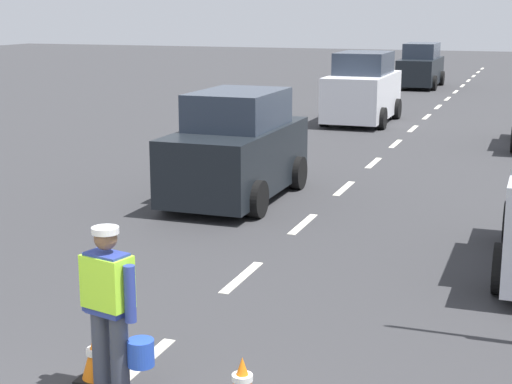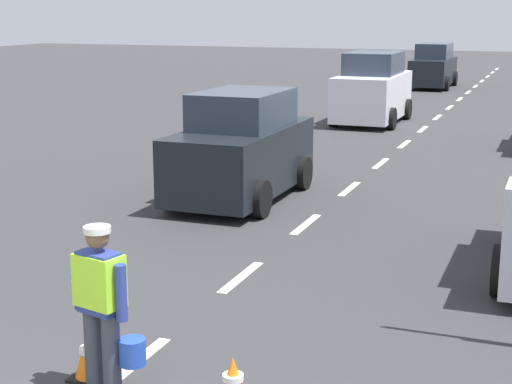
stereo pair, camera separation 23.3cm
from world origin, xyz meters
The scene contains 8 objects.
ground_plane centered at (0.00, 21.00, 0.00)m, with size 96.00×96.00×0.00m, color #333335.
lane_center_line centered at (0.00, 25.20, 0.00)m, with size 0.14×46.40×0.01m.
road_worker centered at (0.05, 2.07, 0.93)m, with size 0.77×0.38×1.67m.
traffic_cone_near centered at (1.31, 2.25, 0.24)m, with size 0.36×0.36×0.49m.
traffic_cone_far centered at (-0.25, 2.25, 0.27)m, with size 0.36×0.36×0.54m.
car_oncoming_lead centered at (-1.78, 10.14, 0.98)m, with size 1.96×4.02×2.11m.
car_oncoming_third centered at (-1.83, 34.38, 0.95)m, with size 1.88×4.40×2.05m.
car_oncoming_second centered at (-1.82, 21.61, 1.06)m, with size 2.05×4.16×2.27m.
Camera 2 is at (4.00, -4.19, 3.66)m, focal length 56.63 mm.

